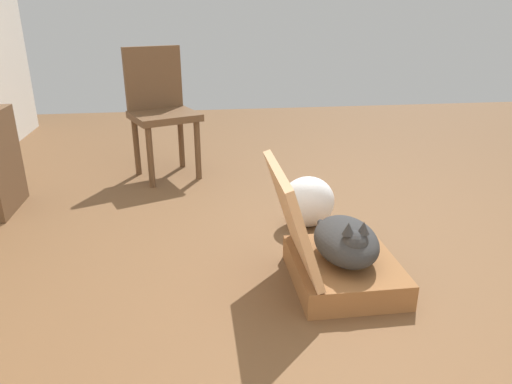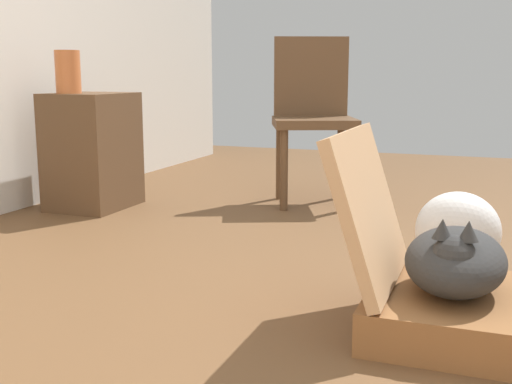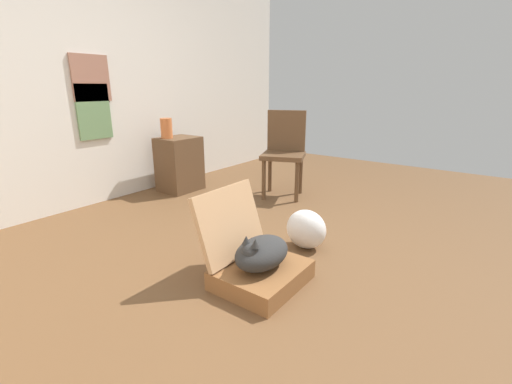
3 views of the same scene
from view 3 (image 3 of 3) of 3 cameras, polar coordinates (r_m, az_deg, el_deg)
ground_plane at (r=2.54m, az=2.09°, el=-11.14°), size 7.68×7.68×0.00m
wall_back at (r=3.97m, az=-27.00°, el=16.73°), size 6.40×0.15×2.60m
suitcase_base at (r=2.24m, az=0.94°, el=-13.44°), size 0.54×0.47×0.12m
suitcase_lid at (r=2.25m, az=-4.27°, el=-5.11°), size 0.54×0.18×0.46m
cat at (r=2.16m, az=0.82°, el=-9.93°), size 0.49×0.28×0.24m
plastic_bag_white at (r=2.69m, az=8.24°, el=-6.06°), size 0.24×0.31×0.30m
side_table at (r=4.20m, az=-12.46°, el=4.49°), size 0.45×0.38×0.63m
vase_tall at (r=4.10m, az=-14.51°, el=10.11°), size 0.13×0.13×0.22m
chair at (r=3.89m, az=4.68°, el=6.93°), size 0.55×0.57×0.94m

